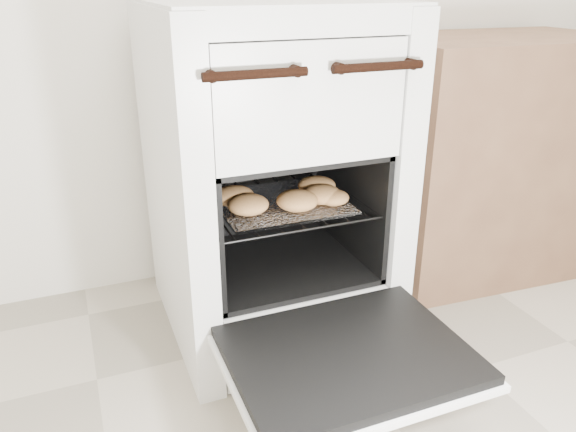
# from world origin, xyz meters

# --- Properties ---
(stove) EXTENTS (0.62, 0.69, 0.95)m
(stove) POSITION_xyz_m (-0.12, 1.15, 0.46)
(stove) COLOR silver
(stove) RESTS_ON ground
(oven_door) EXTENTS (0.56, 0.43, 0.04)m
(oven_door) POSITION_xyz_m (-0.12, 0.63, 0.21)
(oven_door) COLOR black
(oven_door) RESTS_ON stove
(oven_rack) EXTENTS (0.45, 0.43, 0.01)m
(oven_rack) POSITION_xyz_m (-0.12, 1.09, 0.42)
(oven_rack) COLOR black
(oven_rack) RESTS_ON stove
(foil_sheet) EXTENTS (0.35, 0.31, 0.01)m
(foil_sheet) POSITION_xyz_m (-0.12, 1.07, 0.43)
(foil_sheet) COLOR white
(foil_sheet) RESTS_ON oven_rack
(baked_rolls) EXTENTS (0.39, 0.23, 0.05)m
(baked_rolls) POSITION_xyz_m (-0.10, 1.03, 0.46)
(baked_rolls) COLOR tan
(baked_rolls) RESTS_ON foil_sheet
(counter) EXTENTS (0.86, 0.60, 0.83)m
(counter) POSITION_xyz_m (0.77, 1.26, 0.42)
(counter) COLOR brown
(counter) RESTS_ON ground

